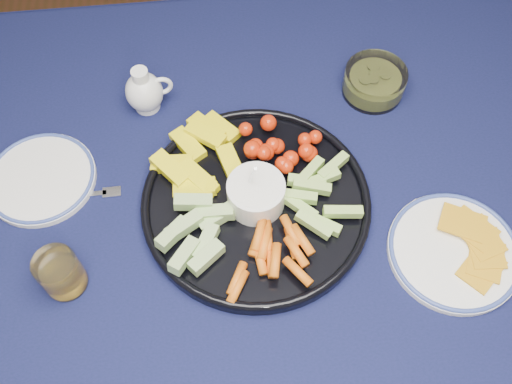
{
  "coord_description": "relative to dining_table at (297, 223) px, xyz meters",
  "views": [
    {
      "loc": [
        -0.13,
        -0.48,
        1.61
      ],
      "look_at": [
        -0.08,
        -0.0,
        0.8
      ],
      "focal_mm": 40.0,
      "sensor_mm": 36.0,
      "label": 1
    }
  ],
  "objects": [
    {
      "name": "creamer_pitcher",
      "position": [
        -0.26,
        0.24,
        0.13
      ],
      "size": [
        0.09,
        0.07,
        0.1
      ],
      "color": "white",
      "rests_on": "dining_table"
    },
    {
      "name": "pickle_bowl",
      "position": [
        0.18,
        0.23,
        0.11
      ],
      "size": [
        0.12,
        0.12,
        0.06
      ],
      "color": "silver",
      "rests_on": "dining_table"
    },
    {
      "name": "juice_tumbler",
      "position": [
        -0.4,
        -0.11,
        0.12
      ],
      "size": [
        0.07,
        0.07,
        0.08
      ],
      "color": "silver",
      "rests_on": "dining_table"
    },
    {
      "name": "crudite_platter",
      "position": [
        -0.08,
        -0.01,
        0.11
      ],
      "size": [
        0.39,
        0.39,
        0.13
      ],
      "color": "black",
      "rests_on": "dining_table"
    },
    {
      "name": "fork_right",
      "position": [
        0.25,
        -0.12,
        0.09
      ],
      "size": [
        0.11,
        0.17,
        0.0
      ],
      "color": "silver",
      "rests_on": "dining_table"
    },
    {
      "name": "fork_left",
      "position": [
        -0.37,
        0.05,
        0.09
      ],
      "size": [
        0.15,
        0.02,
        0.0
      ],
      "color": "silver",
      "rests_on": "dining_table"
    },
    {
      "name": "side_plate_extra",
      "position": [
        -0.45,
        0.09,
        0.1
      ],
      "size": [
        0.19,
        0.19,
        0.02
      ],
      "color": "white",
      "rests_on": "dining_table"
    },
    {
      "name": "cheese_plate",
      "position": [
        0.24,
        -0.13,
        0.1
      ],
      "size": [
        0.22,
        0.22,
        0.03
      ],
      "color": "white",
      "rests_on": "dining_table"
    },
    {
      "name": "dining_table",
      "position": [
        0.0,
        0.0,
        0.0
      ],
      "size": [
        1.67,
        1.07,
        0.75
      ],
      "color": "#4B3019",
      "rests_on": "ground"
    }
  ]
}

